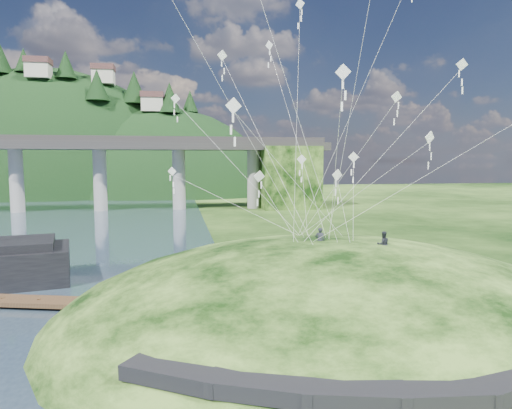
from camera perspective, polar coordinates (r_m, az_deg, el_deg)
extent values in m
plane|color=black|center=(26.74, -6.54, -16.50)|extent=(320.00, 320.00, 0.00)
ellipsoid|color=black|center=(30.59, 9.08, -16.67)|extent=(36.00, 32.00, 13.00)
cube|color=black|center=(18.57, -10.03, -20.02)|extent=(4.32, 3.62, 0.71)
cube|color=black|center=(17.29, 0.71, -21.72)|extent=(4.10, 2.97, 0.61)
cube|color=black|center=(17.20, 12.04, -22.03)|extent=(3.85, 2.37, 0.62)
cube|color=black|center=(18.11, 22.10, -21.00)|extent=(3.62, 1.83, 0.66)
cylinder|color=gray|center=(99.68, -27.76, 2.84)|extent=(2.60, 2.60, 13.00)
cylinder|color=gray|center=(96.04, -18.92, 3.09)|extent=(2.60, 2.60, 13.00)
cylinder|color=gray|center=(94.84, -9.62, 3.28)|extent=(2.60, 2.60, 13.00)
cylinder|color=gray|center=(96.15, -0.32, 3.39)|extent=(2.60, 2.60, 13.00)
cube|color=black|center=(97.66, 4.03, 3.41)|extent=(12.00, 11.00, 13.00)
ellipsoid|color=black|center=(156.48, -24.06, -0.87)|extent=(96.00, 68.00, 88.00)
ellipsoid|color=black|center=(144.21, -11.18, -2.60)|extent=(76.00, 56.00, 72.00)
cone|color=black|center=(147.58, -27.04, 15.78)|extent=(4.97, 4.97, 6.54)
cone|color=black|center=(142.60, -22.69, 15.84)|extent=(5.83, 5.83, 7.67)
cone|color=black|center=(135.12, -19.26, 13.94)|extent=(6.47, 6.47, 8.51)
cone|color=black|center=(140.88, -14.98, 13.96)|extent=(7.13, 7.13, 9.38)
cone|color=black|center=(135.01, -10.75, 12.99)|extent=(6.56, 6.56, 8.63)
cone|color=black|center=(140.58, -8.25, 12.64)|extent=(4.88, 4.88, 6.42)
cube|color=beige|center=(141.77, -25.54, 14.81)|extent=(6.00, 5.00, 4.00)
cube|color=brown|center=(142.26, -25.58, 15.88)|extent=(6.40, 5.40, 1.60)
cube|color=beige|center=(144.33, -18.53, 14.84)|extent=(6.00, 5.00, 4.00)
cube|color=brown|center=(144.80, -18.56, 15.90)|extent=(6.40, 5.40, 1.60)
cube|color=beige|center=(135.87, -12.84, 12.05)|extent=(6.00, 5.00, 4.00)
cube|color=brown|center=(136.21, -12.86, 13.18)|extent=(6.40, 5.40, 1.60)
cube|color=black|center=(42.06, -28.49, -4.44)|extent=(7.72, 6.87, 0.67)
cube|color=#3D2819|center=(33.92, -21.58, -11.35)|extent=(12.44, 5.22, 0.31)
cylinder|color=#3D2819|center=(36.67, -29.07, -10.75)|extent=(0.27, 0.27, 0.88)
cylinder|color=#3D2819|center=(35.25, -25.47, -11.24)|extent=(0.27, 0.27, 0.88)
cylinder|color=#3D2819|center=(33.98, -21.56, -11.71)|extent=(0.27, 0.27, 0.88)
cylinder|color=#3D2819|center=(32.88, -17.37, -12.15)|extent=(0.27, 0.27, 0.88)
cylinder|color=#3D2819|center=(31.96, -12.89, -12.55)|extent=(0.27, 0.27, 0.88)
imported|color=#242530|center=(28.98, 8.02, -2.86)|extent=(0.71, 0.59, 1.65)
imported|color=#242530|center=(28.96, 15.65, -3.24)|extent=(0.84, 0.68, 1.63)
cube|color=white|center=(27.72, 17.16, 12.74)|extent=(0.66, 0.23, 0.64)
cube|color=white|center=(27.66, 17.13, 11.77)|extent=(0.09, 0.05, 0.38)
cube|color=white|center=(27.61, 17.10, 10.80)|extent=(0.09, 0.05, 0.38)
cube|color=white|center=(27.57, 17.07, 9.83)|extent=(0.09, 0.05, 0.38)
cube|color=white|center=(34.43, -4.25, 18.10)|extent=(0.73, 0.30, 0.76)
cube|color=white|center=(34.31, -4.25, 17.22)|extent=(0.09, 0.07, 0.44)
cube|color=white|center=(34.20, -4.24, 16.33)|extent=(0.09, 0.07, 0.44)
cube|color=white|center=(34.11, -4.23, 15.44)|extent=(0.09, 0.07, 0.44)
cube|color=white|center=(24.65, -2.84, 12.22)|extent=(0.88, 0.17, 0.88)
cube|color=white|center=(24.58, -2.83, 10.78)|extent=(0.12, 0.05, 0.51)
cube|color=white|center=(24.54, -2.82, 9.33)|extent=(0.12, 0.05, 0.51)
cube|color=white|center=(24.50, -2.82, 7.87)|extent=(0.12, 0.05, 0.51)
cube|color=white|center=(32.14, 24.36, 15.66)|extent=(0.74, 0.25, 0.73)
cube|color=white|center=(32.05, 24.32, 14.73)|extent=(0.10, 0.03, 0.43)
cube|color=white|center=(31.96, 24.28, 13.80)|extent=(0.10, 0.03, 0.43)
cube|color=white|center=(31.88, 24.24, 12.86)|extent=(0.10, 0.03, 0.43)
cube|color=white|center=(33.73, 5.71, 5.65)|extent=(0.71, 0.18, 0.70)
cube|color=white|center=(33.73, 5.71, 4.80)|extent=(0.09, 0.03, 0.41)
cube|color=white|center=(33.74, 5.70, 3.95)|extent=(0.09, 0.03, 0.41)
cube|color=white|center=(33.76, 5.69, 3.11)|extent=(0.09, 0.03, 0.41)
cube|color=white|center=(33.87, 12.09, 5.82)|extent=(0.65, 0.49, 0.76)
cube|color=white|center=(33.87, 12.07, 4.89)|extent=(0.10, 0.06, 0.45)
cube|color=white|center=(33.88, 12.05, 3.97)|extent=(0.10, 0.06, 0.45)
cube|color=white|center=(33.90, 12.03, 3.04)|extent=(0.10, 0.06, 0.45)
cube|color=white|center=(32.12, 0.40, 3.54)|extent=(0.84, 0.29, 0.84)
cube|color=white|center=(32.14, 0.40, 2.45)|extent=(0.11, 0.08, 0.50)
cube|color=white|center=(32.18, 0.40, 1.36)|extent=(0.11, 0.08, 0.50)
cube|color=white|center=(32.23, 0.40, 0.28)|extent=(0.11, 0.08, 0.50)
cube|color=white|center=(32.30, 10.12, 3.66)|extent=(0.82, 0.30, 0.84)
cube|color=white|center=(32.33, 10.10, 2.59)|extent=(0.11, 0.07, 0.49)
cube|color=white|center=(32.36, 10.08, 1.53)|extent=(0.11, 0.07, 0.49)
cube|color=white|center=(32.41, 10.06, 0.47)|extent=(0.11, 0.07, 0.49)
cube|color=white|center=(32.21, 5.53, 23.68)|extent=(0.48, 0.50, 0.65)
cube|color=white|center=(32.07, 5.52, 22.88)|extent=(0.08, 0.06, 0.38)
cube|color=white|center=(31.93, 5.51, 22.08)|extent=(0.08, 0.06, 0.38)
cube|color=white|center=(31.80, 5.50, 21.26)|extent=(0.08, 0.06, 0.38)
cube|color=white|center=(23.92, 10.83, 15.96)|extent=(0.71, 0.45, 0.79)
cube|color=white|center=(23.83, 10.81, 14.62)|extent=(0.10, 0.05, 0.46)
cube|color=white|center=(23.74, 10.78, 13.26)|extent=(0.10, 0.05, 0.46)
cube|color=white|center=(23.67, 10.76, 11.90)|extent=(0.10, 0.05, 0.46)
cube|color=white|center=(34.16, -10.46, 4.09)|extent=(0.63, 0.34, 0.68)
cube|color=white|center=(34.18, -10.44, 3.28)|extent=(0.09, 0.04, 0.40)
cube|color=white|center=(34.20, -10.43, 2.46)|extent=(0.09, 0.04, 0.40)
cube|color=white|center=(34.23, -10.42, 1.65)|extent=(0.09, 0.04, 0.40)
cube|color=white|center=(29.54, 20.90, 7.84)|extent=(0.75, 0.32, 0.78)
cube|color=white|center=(29.52, 20.86, 6.75)|extent=(0.10, 0.07, 0.46)
cube|color=white|center=(29.51, 20.82, 5.66)|extent=(0.10, 0.07, 0.46)
cube|color=white|center=(29.51, 20.78, 4.58)|extent=(0.10, 0.07, 0.46)
cube|color=white|center=(35.35, -10.03, 12.92)|extent=(0.69, 0.26, 0.71)
cube|color=white|center=(35.29, -10.02, 12.10)|extent=(0.09, 0.06, 0.41)
cube|color=white|center=(35.23, -10.01, 11.29)|extent=(0.09, 0.06, 0.41)
cube|color=white|center=(35.18, -9.99, 10.47)|extent=(0.09, 0.06, 0.41)
cube|color=white|center=(38.35, 1.67, 19.28)|extent=(0.50, 0.59, 0.73)
cube|color=white|center=(38.23, 1.66, 18.52)|extent=(0.09, 0.07, 0.43)
cube|color=white|center=(38.11, 1.66, 17.75)|extent=(0.09, 0.07, 0.43)
cube|color=white|center=(38.01, 1.66, 16.98)|extent=(0.09, 0.07, 0.43)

